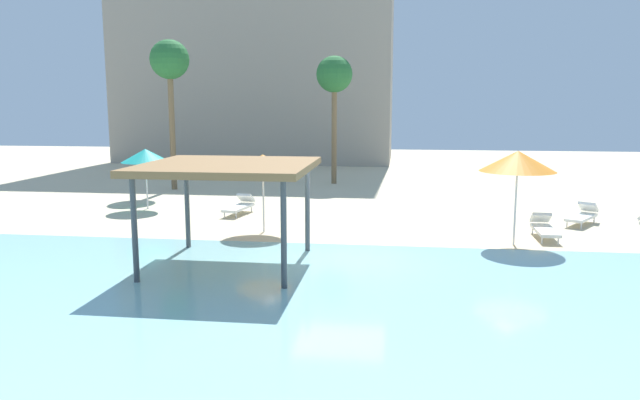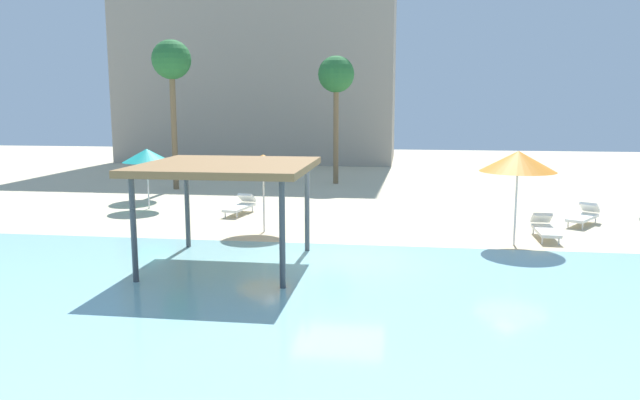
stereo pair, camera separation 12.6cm
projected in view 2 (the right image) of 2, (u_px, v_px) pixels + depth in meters
name	position (u px, v px, depth m)	size (l,w,h in m)	color
ground_plane	(340.00, 258.00, 16.69)	(80.00, 80.00, 0.00)	beige
lagoon_water	(312.00, 326.00, 11.55)	(44.00, 13.50, 0.04)	#8CC6CC
shade_pavilion	(227.00, 169.00, 15.47)	(4.27, 4.27, 2.74)	#42474C
beach_umbrella_orange_1	(518.00, 161.00, 17.85)	(2.25, 2.25, 2.86)	silver
beach_umbrella_orange_2	(263.00, 163.00, 19.76)	(1.97, 1.97, 2.59)	silver
beach_umbrella_teal_3	(147.00, 156.00, 24.23)	(1.95, 1.95, 2.44)	silver
lounge_chair_0	(545.00, 228.00, 19.15)	(0.63, 1.90, 0.74)	white
lounge_chair_2	(584.00, 215.00, 21.28)	(1.53, 1.92, 0.74)	white
lounge_chair_3	(241.00, 205.00, 23.35)	(0.91, 1.97, 0.74)	white
palm_tree_0	(172.00, 64.00, 29.13)	(1.90, 1.90, 7.29)	brown
palm_tree_1	(336.00, 78.00, 31.33)	(1.90, 1.90, 6.69)	brown
hotel_block_0	(262.00, 33.00, 45.03)	(19.82, 9.67, 18.86)	#9E9384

